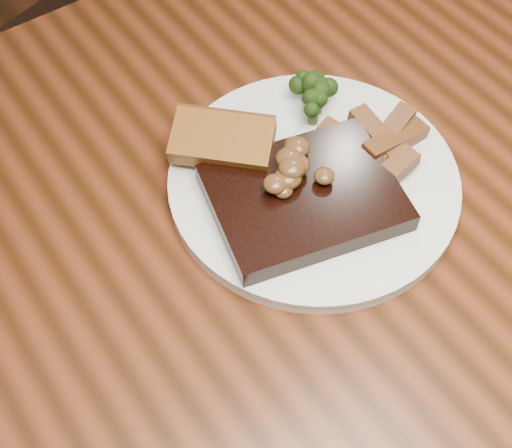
{
  "coord_description": "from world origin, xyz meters",
  "views": [
    {
      "loc": [
        -0.22,
        -0.3,
        1.34
      ],
      "look_at": [
        -0.0,
        0.02,
        0.78
      ],
      "focal_mm": 50.0,
      "sensor_mm": 36.0,
      "label": 1
    }
  ],
  "objects_px": {
    "plate": "(313,183)",
    "garlic_bread": "(223,153)",
    "steak": "(304,198)",
    "dining_table": "(265,298)",
    "chair_far": "(152,35)",
    "potato_wedges": "(356,154)"
  },
  "relations": [
    {
      "from": "steak",
      "to": "potato_wedges",
      "type": "height_order",
      "value": "steak"
    },
    {
      "from": "steak",
      "to": "potato_wedges",
      "type": "bearing_deg",
      "value": 24.98
    },
    {
      "from": "steak",
      "to": "garlic_bread",
      "type": "relative_size",
      "value": 1.76
    },
    {
      "from": "garlic_bread",
      "to": "dining_table",
      "type": "bearing_deg",
      "value": -57.92
    },
    {
      "from": "plate",
      "to": "potato_wedges",
      "type": "distance_m",
      "value": 0.05
    },
    {
      "from": "plate",
      "to": "garlic_bread",
      "type": "distance_m",
      "value": 0.1
    },
    {
      "from": "chair_far",
      "to": "potato_wedges",
      "type": "relative_size",
      "value": 8.35
    },
    {
      "from": "chair_far",
      "to": "steak",
      "type": "bearing_deg",
      "value": 60.18
    },
    {
      "from": "chair_far",
      "to": "garlic_bread",
      "type": "xyz_separation_m",
      "value": [
        -0.18,
        -0.52,
        0.3
      ]
    },
    {
      "from": "dining_table",
      "to": "plate",
      "type": "relative_size",
      "value": 5.34
    },
    {
      "from": "dining_table",
      "to": "plate",
      "type": "distance_m",
      "value": 0.14
    },
    {
      "from": "dining_table",
      "to": "garlic_bread",
      "type": "bearing_deg",
      "value": 77.19
    },
    {
      "from": "dining_table",
      "to": "steak",
      "type": "distance_m",
      "value": 0.13
    },
    {
      "from": "chair_far",
      "to": "steak",
      "type": "xyz_separation_m",
      "value": [
        -0.15,
        -0.62,
        0.3
      ]
    },
    {
      "from": "garlic_bread",
      "to": "potato_wedges",
      "type": "distance_m",
      "value": 0.14
    },
    {
      "from": "plate",
      "to": "potato_wedges",
      "type": "relative_size",
      "value": 2.88
    },
    {
      "from": "plate",
      "to": "potato_wedges",
      "type": "height_order",
      "value": "potato_wedges"
    },
    {
      "from": "potato_wedges",
      "to": "steak",
      "type": "bearing_deg",
      "value": -168.95
    },
    {
      "from": "plate",
      "to": "garlic_bread",
      "type": "height_order",
      "value": "garlic_bread"
    },
    {
      "from": "steak",
      "to": "dining_table",
      "type": "bearing_deg",
      "value": -150.03
    },
    {
      "from": "chair_far",
      "to": "dining_table",
      "type": "bearing_deg",
      "value": 55.66
    },
    {
      "from": "dining_table",
      "to": "potato_wedges",
      "type": "xyz_separation_m",
      "value": [
        0.14,
        0.03,
        0.12
      ]
    }
  ]
}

